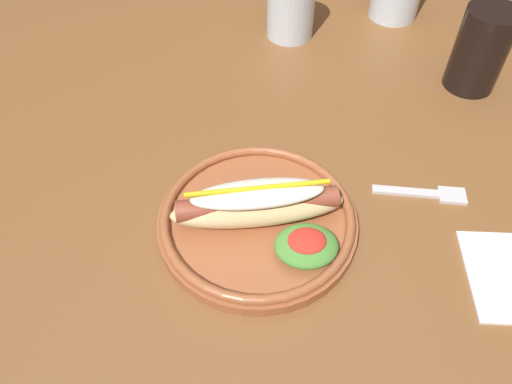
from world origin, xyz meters
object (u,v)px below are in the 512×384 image
object	(u,v)px
hot_dog_plate	(260,217)
extra_cup	(291,3)
fork	(427,194)
soda_cup	(481,50)

from	to	relation	value
hot_dog_plate	extra_cup	xyz separation A→B (m)	(0.08, 0.43, 0.04)
fork	extra_cup	xyz separation A→B (m)	(-0.14, 0.39, 0.06)
hot_dog_plate	soda_cup	world-z (taller)	soda_cup
fork	extra_cup	size ratio (longest dim) A/B	1.01
hot_dog_plate	soda_cup	size ratio (longest dim) A/B	1.90
fork	soda_cup	world-z (taller)	soda_cup
fork	soda_cup	distance (m)	0.27
hot_dog_plate	extra_cup	size ratio (longest dim) A/B	2.02
fork	extra_cup	world-z (taller)	extra_cup
soda_cup	hot_dog_plate	bearing A→B (deg)	-143.02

